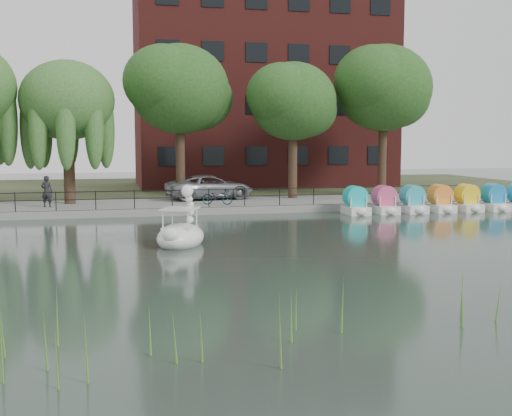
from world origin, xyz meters
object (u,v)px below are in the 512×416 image
object	(u,v)px
minivan	(210,185)
swan_boat	(181,232)
bicycle	(217,196)
pedestrian	(47,189)

from	to	relation	value
minivan	swan_boat	size ratio (longest dim) A/B	1.96
bicycle	swan_boat	world-z (taller)	swan_boat
minivan	bicycle	world-z (taller)	minivan
minivan	bicycle	xyz separation A→B (m)	(-0.10, -3.28, -0.36)
minivan	swan_boat	world-z (taller)	swan_boat
swan_boat	bicycle	bearing A→B (deg)	98.38
minivan	pedestrian	bearing A→B (deg)	96.97
bicycle	swan_boat	xyz separation A→B (m)	(-3.31, -11.10, -0.40)
swan_boat	pedestrian	bearing A→B (deg)	141.89
pedestrian	swan_boat	size ratio (longest dim) A/B	0.63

